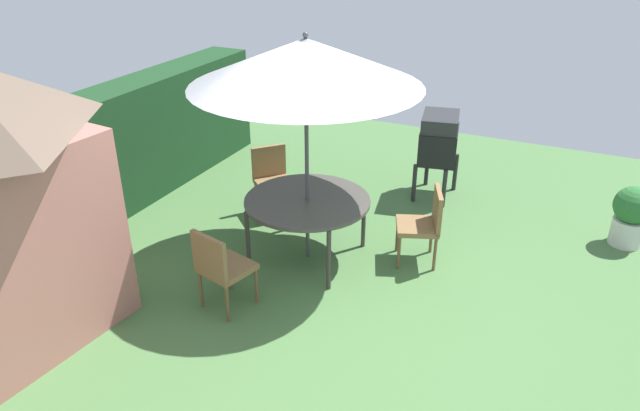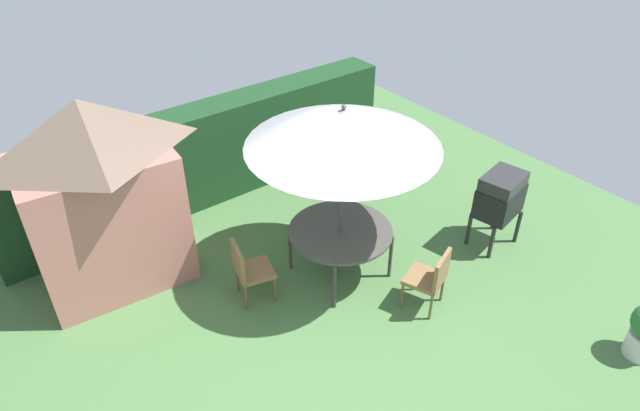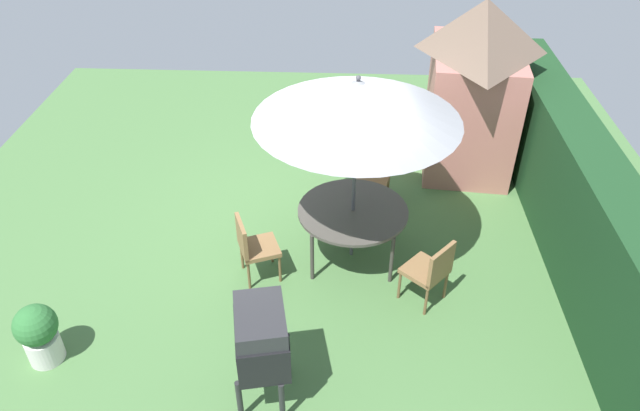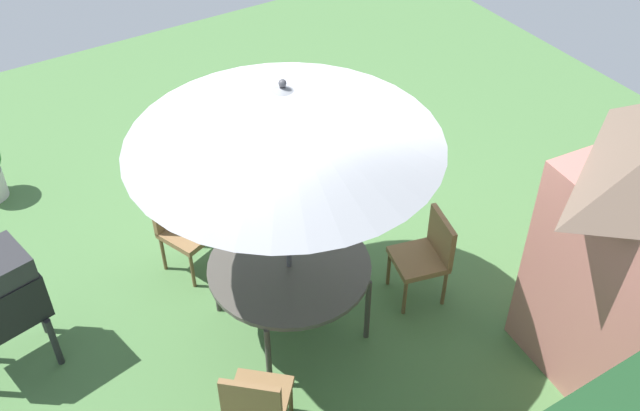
% 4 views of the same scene
% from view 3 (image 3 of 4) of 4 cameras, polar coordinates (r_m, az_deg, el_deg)
% --- Properties ---
extents(ground_plane, '(11.00, 11.00, 0.00)m').
position_cam_3_polar(ground_plane, '(8.47, -1.15, -2.46)').
color(ground_plane, '#47703D').
extents(hedge_backdrop, '(6.78, 0.63, 1.62)m').
position_cam_3_polar(hedge_backdrop, '(8.52, 22.97, 1.29)').
color(hedge_backdrop, '#193D1E').
rests_on(hedge_backdrop, ground).
extents(garden_shed, '(2.11, 1.57, 2.69)m').
position_cam_3_polar(garden_shed, '(9.67, 14.56, 11.17)').
color(garden_shed, '#B26B60').
rests_on(garden_shed, ground).
extents(patio_table, '(1.42, 1.42, 0.75)m').
position_cam_3_polar(patio_table, '(7.65, 3.17, -0.70)').
color(patio_table, '#47423D').
rests_on(patio_table, ground).
extents(patio_umbrella, '(2.44, 2.44, 2.59)m').
position_cam_3_polar(patio_umbrella, '(6.82, 3.61, 10.00)').
color(patio_umbrella, '#4C4C51').
rests_on(patio_umbrella, ground).
extents(bbq_grill, '(0.79, 0.63, 1.20)m').
position_cam_3_polar(bbq_grill, '(5.93, -5.64, -12.53)').
color(bbq_grill, black).
rests_on(bbq_grill, ground).
extents(chair_near_shed, '(0.56, 0.56, 0.90)m').
position_cam_3_polar(chair_near_shed, '(8.82, 5.27, 3.30)').
color(chair_near_shed, olive).
rests_on(chair_near_shed, ground).
extents(chair_far_side, '(0.60, 0.60, 0.90)m').
position_cam_3_polar(chair_far_side, '(7.47, -6.49, -3.77)').
color(chair_far_side, olive).
rests_on(chair_far_side, ground).
extents(chair_toward_hedge, '(0.65, 0.65, 0.90)m').
position_cam_3_polar(chair_toward_hedge, '(7.20, 10.60, -6.05)').
color(chair_toward_hedge, olive).
rests_on(chair_toward_hedge, ground).
extents(potted_plant_by_shed, '(0.46, 0.46, 0.76)m').
position_cam_3_polar(potted_plant_by_shed, '(7.21, -25.39, -10.96)').
color(potted_plant_by_shed, silver).
rests_on(potted_plant_by_shed, ground).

